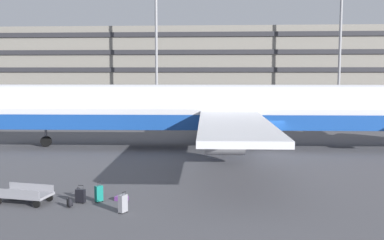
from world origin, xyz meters
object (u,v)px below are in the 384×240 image
(airliner, at_px, (220,110))
(baggage_cart, at_px, (24,194))
(suitcase_teal, at_px, (123,203))
(suitcase_upright, at_px, (80,196))
(suitcase_silver, at_px, (121,198))
(backpack_small, at_px, (77,193))
(backpack_laid_flat, at_px, (70,203))
(suitcase_orange, at_px, (99,193))

(airliner, height_order, baggage_cart, airliner)
(suitcase_teal, bearing_deg, suitcase_upright, 149.61)
(suitcase_teal, relative_size, suitcase_silver, 1.43)
(baggage_cart, bearing_deg, suitcase_upright, 3.43)
(backpack_small, bearing_deg, airliner, 65.53)
(suitcase_upright, distance_m, backpack_laid_flat, 0.81)
(suitcase_teal, relative_size, backpack_small, 1.75)
(suitcase_orange, bearing_deg, baggage_cart, -173.75)
(airliner, height_order, backpack_laid_flat, airliner)
(suitcase_silver, xyz_separation_m, baggage_cart, (-4.63, -0.74, 0.32))
(suitcase_silver, relative_size, backpack_laid_flat, 1.34)
(airliner, relative_size, suitcase_silver, 64.18)
(suitcase_orange, relative_size, suitcase_teal, 1.05)
(airliner, bearing_deg, suitcase_upright, -111.86)
(suitcase_silver, bearing_deg, suitcase_orange, -161.48)
(suitcase_teal, bearing_deg, backpack_laid_flat, 166.19)
(suitcase_orange, xyz_separation_m, suitcase_teal, (1.54, -1.63, 0.01))
(airliner, height_order, suitcase_orange, airliner)
(suitcase_upright, relative_size, backpack_laid_flat, 1.71)
(suitcase_teal, relative_size, suitcase_upright, 1.12)
(suitcase_orange, bearing_deg, suitcase_teal, -46.57)
(airliner, distance_m, backpack_small, 17.59)
(suitcase_orange, distance_m, suitcase_upright, 0.88)
(suitcase_teal, relative_size, backpack_laid_flat, 1.92)
(suitcase_orange, xyz_separation_m, suitcase_silver, (1.04, 0.35, -0.33))
(airliner, distance_m, backpack_laid_flat, 19.08)
(airliner, relative_size, suitcase_upright, 50.51)
(suitcase_orange, bearing_deg, suitcase_upright, -164.86)
(suitcase_teal, height_order, suitcase_silver, suitcase_teal)
(suitcase_teal, distance_m, suitcase_upright, 2.77)
(baggage_cart, bearing_deg, suitcase_orange, 6.25)
(airliner, xyz_separation_m, suitcase_teal, (-4.33, -18.16, -2.73))
(suitcase_orange, bearing_deg, backpack_small, 150.36)
(suitcase_teal, height_order, backpack_laid_flat, suitcase_teal)
(suitcase_upright, xyz_separation_m, backpack_laid_flat, (-0.27, -0.75, -0.15))
(backpack_small, bearing_deg, suitcase_silver, -9.60)
(suitcase_teal, height_order, suitcase_upright, suitcase_teal)
(airliner, xyz_separation_m, backpack_laid_flat, (-6.99, -17.50, -2.95))
(suitcase_upright, bearing_deg, backpack_laid_flat, -109.91)
(suitcase_upright, height_order, baggage_cart, suitcase_upright)
(backpack_laid_flat, bearing_deg, suitcase_silver, 31.58)
(suitcase_upright, bearing_deg, airliner, 68.14)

